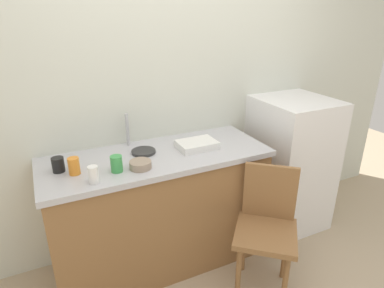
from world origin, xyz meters
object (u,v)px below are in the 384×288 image
object	(u,v)px
refrigerator	(290,164)
cup_orange	(74,166)
terracotta_bowl	(140,165)
cup_white	(93,175)
cup_black	(58,165)
chair	(267,225)
cup_green	(116,164)
dish_tray	(197,144)
hotplate	(144,152)

from	to	relation	value
refrigerator	cup_orange	size ratio (longest dim) A/B	10.94
terracotta_bowl	cup_white	xyz separation A→B (m)	(-0.30, -0.07, 0.03)
terracotta_bowl	cup_black	size ratio (longest dim) A/B	1.50
chair	terracotta_bowl	distance (m)	0.95
cup_black	cup_green	size ratio (longest dim) A/B	0.90
terracotta_bowl	cup_white	bearing A→B (deg)	-167.71
cup_white	dish_tray	bearing A→B (deg)	15.09
terracotta_bowl	cup_green	world-z (taller)	cup_green
terracotta_bowl	dish_tray	bearing A→B (deg)	16.85
cup_black	cup_white	bearing A→B (deg)	-54.78
hotplate	cup_black	distance (m)	0.57
chair	cup_black	bearing A→B (deg)	-164.44
terracotta_bowl	cup_black	bearing A→B (deg)	159.61
terracotta_bowl	hotplate	distance (m)	0.24
dish_tray	hotplate	world-z (taller)	dish_tray
terracotta_bowl	cup_orange	xyz separation A→B (m)	(-0.39, 0.10, 0.03)
cup_white	cup_orange	world-z (taller)	cup_orange
refrigerator	cup_orange	bearing A→B (deg)	-178.16
chair	hotplate	world-z (taller)	hotplate
cup_orange	chair	bearing A→B (deg)	-23.42
hotplate	cup_white	bearing A→B (deg)	-143.92
terracotta_bowl	refrigerator	bearing A→B (deg)	6.39
cup_black	cup_green	bearing A→B (deg)	-25.36
refrigerator	terracotta_bowl	world-z (taller)	refrigerator
chair	dish_tray	world-z (taller)	dish_tray
chair	cup_orange	world-z (taller)	cup_orange
cup_green	hotplate	bearing A→B (deg)	40.16
cup_green	cup_orange	size ratio (longest dim) A/B	0.97
chair	cup_orange	xyz separation A→B (m)	(-1.13, 0.49, 0.47)
cup_orange	cup_black	bearing A→B (deg)	137.97
dish_tray	cup_white	bearing A→B (deg)	-164.91
dish_tray	cup_black	bearing A→B (deg)	178.02
refrigerator	terracotta_bowl	distance (m)	1.46
refrigerator	chair	xyz separation A→B (m)	(-0.66, -0.55, -0.09)
terracotta_bowl	cup_orange	bearing A→B (deg)	165.65
refrigerator	cup_green	xyz separation A→B (m)	(-1.55, -0.14, 0.38)
refrigerator	dish_tray	xyz separation A→B (m)	(-0.93, -0.01, 0.35)
dish_tray	hotplate	bearing A→B (deg)	168.52
hotplate	cup_green	size ratio (longest dim) A/B	1.63
dish_tray	cup_white	world-z (taller)	cup_white
chair	hotplate	bearing A→B (deg)	177.28
terracotta_bowl	hotplate	bearing A→B (deg)	67.61
terracotta_bowl	chair	bearing A→B (deg)	-27.76
hotplate	cup_green	distance (m)	0.31
terracotta_bowl	cup_white	distance (m)	0.31
chair	dish_tray	bearing A→B (deg)	157.09
dish_tray	chair	bearing A→B (deg)	-63.45
chair	cup_black	distance (m)	1.42
hotplate	chair	bearing A→B (deg)	-43.26
dish_tray	terracotta_bowl	size ratio (longest dim) A/B	2.00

